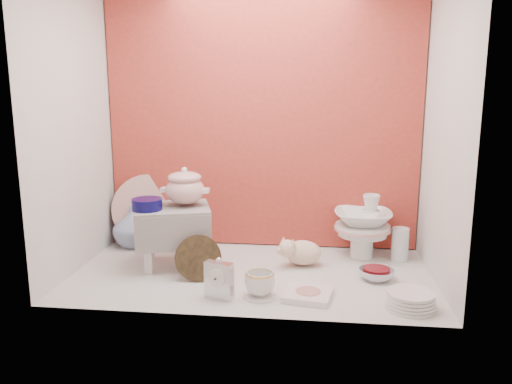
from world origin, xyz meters
TOP-DOWN VIEW (x-y plane):
  - ground at (0.00, 0.00)m, footprint 1.80×1.80m
  - niche_shell at (0.00, 0.18)m, footprint 1.86×1.03m
  - step_stool at (-0.43, 0.08)m, footprint 0.46×0.42m
  - soup_tureen at (-0.36, 0.12)m, footprint 0.29×0.29m
  - cobalt_bowl at (-0.53, 0.00)m, footprint 0.18×0.18m
  - floral_platter at (-0.68, 0.44)m, footprint 0.43×0.22m
  - blue_white_vase at (-0.75, 0.37)m, footprint 0.30×0.30m
  - lacquer_tray at (-0.25, -0.11)m, footprint 0.24×0.12m
  - mantel_clock at (-0.11, -0.32)m, footprint 0.14×0.08m
  - plush_pig at (0.25, 0.15)m, footprint 0.26×0.20m
  - teacup_saucer at (0.07, -0.28)m, footprint 0.20×0.20m
  - gold_rim_teacup at (0.07, -0.28)m, footprint 0.18×0.18m
  - lattice_dish at (0.29, -0.27)m, footprint 0.24×0.24m
  - dinner_plate_stack at (0.73, -0.33)m, footprint 0.28×0.28m
  - crystal_bowl at (0.62, -0.01)m, footprint 0.18×0.18m
  - clear_glass_vase at (0.78, 0.29)m, footprint 0.12×0.12m
  - porcelain_tower at (0.58, 0.33)m, footprint 0.34×0.34m

SIDE VIEW (x-z plane):
  - ground at x=0.00m, z-range 0.00..0.00m
  - teacup_saucer at x=0.07m, z-range 0.00..0.01m
  - lattice_dish at x=0.29m, z-range 0.00..0.03m
  - crystal_bowl at x=0.62m, z-range 0.00..0.05m
  - dinner_plate_stack at x=0.73m, z-range 0.00..0.07m
  - gold_rim_teacup at x=0.07m, z-range 0.01..0.12m
  - plush_pig at x=0.25m, z-range 0.00..0.15m
  - clear_glass_vase at x=0.78m, z-range 0.00..0.18m
  - mantel_clock at x=-0.11m, z-range 0.00..0.19m
  - lacquer_tray at x=-0.25m, z-range 0.00..0.22m
  - blue_white_vase at x=-0.75m, z-range 0.00..0.24m
  - step_stool at x=-0.43m, z-range 0.00..0.32m
  - porcelain_tower at x=0.58m, z-range 0.00..0.36m
  - floral_platter at x=-0.68m, z-range 0.00..0.42m
  - cobalt_bowl at x=-0.53m, z-range 0.32..0.38m
  - soup_tureen at x=-0.36m, z-range 0.32..0.52m
  - niche_shell at x=0.00m, z-range 0.17..1.70m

